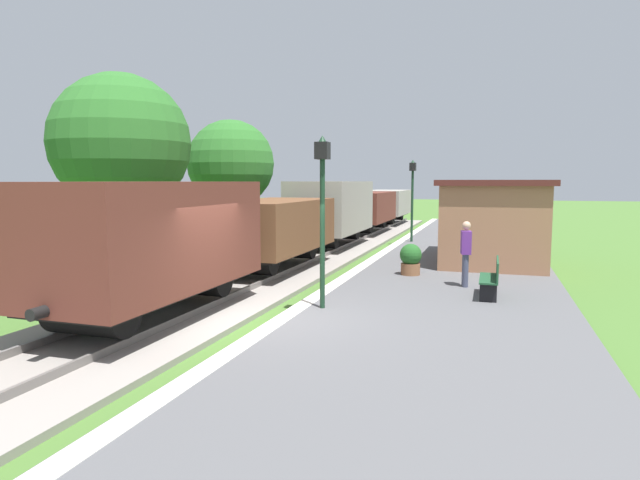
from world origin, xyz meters
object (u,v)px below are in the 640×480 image
bench_near_hut (492,277)px  person_waiting (466,251)px  freight_train (327,215)px  potted_planter (411,259)px  tree_trackside_mid (121,143)px  tree_trackside_far (231,164)px  lamp_post_far (412,185)px  station_hut (493,220)px  lamp_post_near (322,190)px

bench_near_hut → person_waiting: person_waiting is taller
freight_train → potted_planter: 7.81m
potted_planter → tree_trackside_mid: (-9.31, -0.84, 3.49)m
tree_trackside_far → lamp_post_far: bearing=27.7°
bench_near_hut → person_waiting: bearing=120.8°
station_hut → potted_planter: size_ratio=6.33×
station_hut → potted_planter: bearing=-121.9°
bench_near_hut → lamp_post_near: (-3.50, -2.29, 2.08)m
bench_near_hut → station_hut: bearing=89.9°
freight_train → potted_planter: (4.51, -6.32, -0.80)m
station_hut → tree_trackside_mid: 12.71m
potted_planter → tree_trackside_far: 10.20m
tree_trackside_far → freight_train: bearing=18.7°
lamp_post_near → tree_trackside_mid: bearing=154.2°
freight_train → tree_trackside_mid: bearing=-123.8°
bench_near_hut → person_waiting: (-0.66, 1.12, 0.46)m
station_hut → person_waiting: 5.09m
lamp_post_far → tree_trackside_mid: tree_trackside_mid is taller
bench_near_hut → tree_trackside_mid: size_ratio=0.23×
tree_trackside_far → station_hut: bearing=-7.2°
freight_train → lamp_post_far: bearing=36.6°
person_waiting → station_hut: bearing=-106.6°
person_waiting → tree_trackside_far: size_ratio=0.31×
bench_near_hut → lamp_post_far: lamp_post_far is taller
bench_near_hut → person_waiting: 1.38m
station_hut → potted_planter: (-2.29, -3.67, -0.93)m
lamp_post_near → lamp_post_far: (0.00, 13.51, 0.00)m
station_hut → person_waiting: (-0.67, -5.02, -0.47)m
bench_near_hut → lamp_post_far: size_ratio=0.41×
potted_planter → lamp_post_near: lamp_post_near is taller
tree_trackside_mid → lamp_post_far: bearing=49.9°
freight_train → lamp_post_far: (3.29, 2.44, 1.28)m
station_hut → lamp_post_far: 6.28m
bench_near_hut → lamp_post_far: 11.94m
station_hut → bench_near_hut: (-0.01, -6.14, -0.93)m
freight_train → potted_planter: bearing=-54.5°
person_waiting → tree_trackside_mid: size_ratio=0.27×
person_waiting → lamp_post_far: lamp_post_far is taller
station_hut → lamp_post_far: bearing=124.6°
freight_train → tree_trackside_mid: (-4.80, -7.16, 2.69)m
lamp_post_near → person_waiting: bearing=50.2°
tree_trackside_far → person_waiting: bearing=-32.5°
person_waiting → lamp_post_near: size_ratio=0.46×
potted_planter → lamp_post_near: bearing=-104.4°
lamp_post_near → tree_trackside_far: (-7.14, 9.76, 0.92)m
lamp_post_far → potted_planter: bearing=-82.1°
lamp_post_far → freight_train: bearing=-143.4°
bench_near_hut → potted_planter: (-2.28, 2.47, 0.00)m
tree_trackside_mid → tree_trackside_far: tree_trackside_mid is taller
bench_near_hut → potted_planter: potted_planter is taller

